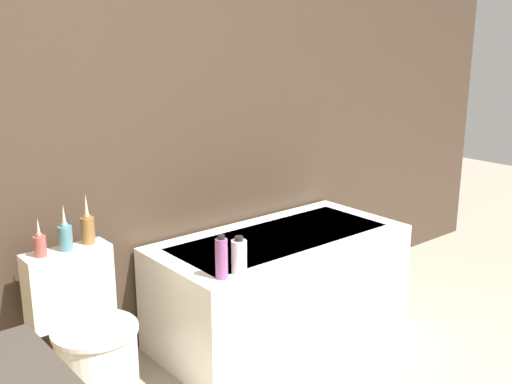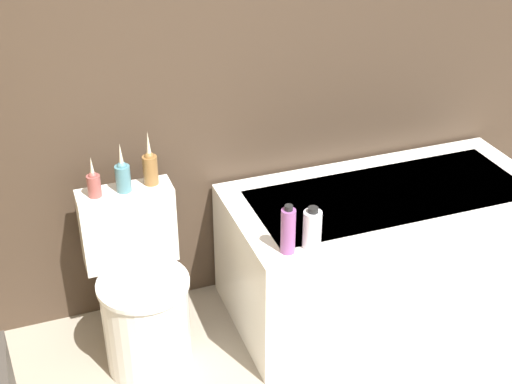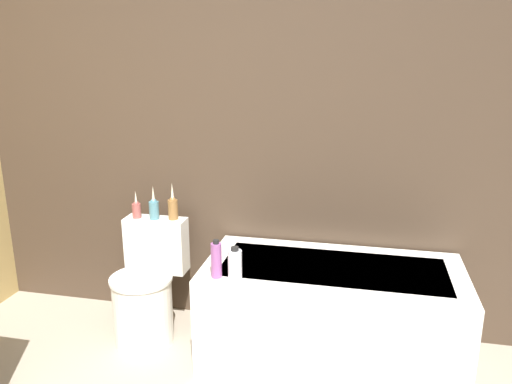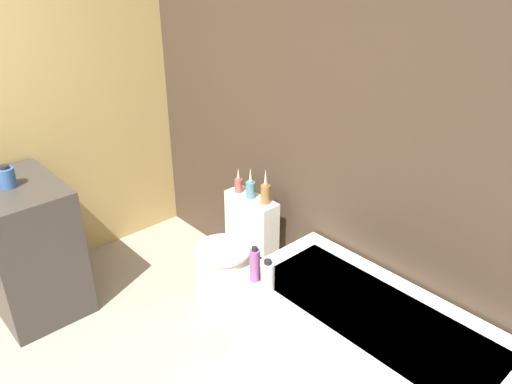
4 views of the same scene
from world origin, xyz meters
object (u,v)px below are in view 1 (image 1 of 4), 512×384
vase_bronze (88,227)px  vase_gold (40,243)px  bathtub (280,285)px  shampoo_bottle_tall (222,258)px  vase_silver (65,235)px  toilet (90,348)px  shampoo_bottle_short (239,256)px

vase_bronze → vase_gold: bearing=-174.1°
bathtub → shampoo_bottle_tall: bearing=-156.4°
bathtub → vase_silver: 1.23m
vase_silver → shampoo_bottle_tall: bearing=-39.8°
toilet → vase_silver: bearing=90.0°
bathtub → vase_silver: (-1.11, 0.18, 0.49)m
shampoo_bottle_tall → bathtub: bearing=23.6°
toilet → shampoo_bottle_short: bearing=-22.9°
toilet → vase_bronze: vase_bronze is taller
bathtub → vase_gold: (-1.23, 0.18, 0.48)m
bathtub → vase_gold: size_ratio=8.15×
toilet → shampoo_bottle_tall: (0.53, -0.27, 0.37)m
toilet → vase_bronze: size_ratio=3.03×
vase_gold → shampoo_bottle_tall: vase_gold is taller
vase_bronze → shampoo_bottle_short: size_ratio=1.33×
vase_gold → shampoo_bottle_short: bearing=-30.5°
shampoo_bottle_tall → shampoo_bottle_short: bearing=-0.1°
bathtub → toilet: toilet is taller
shampoo_bottle_tall → vase_bronze: bearing=131.8°
toilet → bathtub: bearing=-0.5°
shampoo_bottle_tall → shampoo_bottle_short: size_ratio=1.17×
bathtub → vase_gold: 1.33m
shampoo_bottle_short → bathtub: bearing=27.8°
shampoo_bottle_tall → shampoo_bottle_short: shampoo_bottle_tall is taller
toilet → shampoo_bottle_tall: size_ratio=3.43×
vase_bronze → shampoo_bottle_tall: vase_bronze is taller
shampoo_bottle_short → vase_silver: bearing=145.0°
bathtub → vase_silver: size_ratio=6.67×
bathtub → toilet: bearing=179.5°
vase_gold → shampoo_bottle_short: 0.87m
vase_bronze → shampoo_bottle_short: 0.70m
vase_silver → bathtub: bearing=-9.4°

